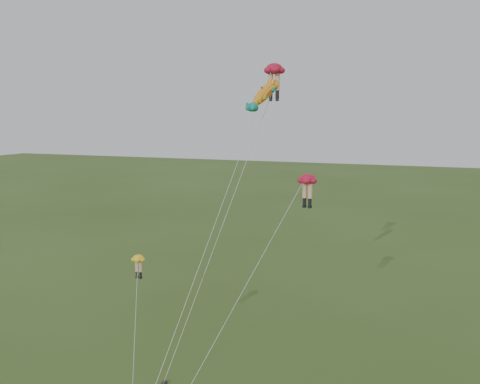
% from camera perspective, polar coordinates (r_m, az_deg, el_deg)
% --- Properties ---
extents(ground, '(300.00, 300.00, 0.00)m').
position_cam_1_polar(ground, '(35.32, -7.12, -19.52)').
color(ground, '#354A1A').
rests_on(ground, ground).
extents(legs_kite_red_high, '(4.30, 13.96, 20.10)m').
position_cam_1_polar(legs_kite_red_high, '(39.50, 3.53, 12.35)').
color(legs_kite_red_high, '#B61230').
rests_on(legs_kite_red_high, ground).
extents(legs_kite_red_mid, '(5.93, 9.66, 12.55)m').
position_cam_1_polar(legs_kite_red_mid, '(35.51, 6.99, 0.75)').
color(legs_kite_red_mid, '#B61230').
rests_on(legs_kite_red_mid, ground).
extents(legs_kite_yellow, '(1.77, 3.60, 7.68)m').
position_cam_1_polar(legs_kite_yellow, '(34.54, -10.82, -7.80)').
color(legs_kite_yellow, yellow).
rests_on(legs_kite_yellow, ground).
extents(fish_kite, '(4.96, 9.35, 19.11)m').
position_cam_1_polar(fish_kite, '(36.41, 2.66, 10.39)').
color(fish_kite, yellow).
rests_on(fish_kite, ground).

